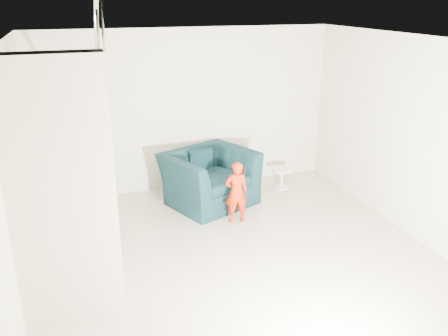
{
  "coord_description": "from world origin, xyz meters",
  "views": [
    {
      "loc": [
        -1.83,
        -4.83,
        3.16
      ],
      "look_at": [
        0.15,
        1.2,
        0.85
      ],
      "focal_mm": 38.0,
      "sensor_mm": 36.0,
      "label": 1
    }
  ],
  "objects_px": {
    "armchair": "(209,178)",
    "staircase": "(66,198)",
    "toddler": "(236,192)",
    "side_table": "(282,175)"
  },
  "relations": [
    {
      "from": "toddler",
      "to": "armchair",
      "type": "bearing_deg",
      "value": -71.6
    },
    {
      "from": "toddler",
      "to": "staircase",
      "type": "relative_size",
      "value": 0.26
    },
    {
      "from": "armchair",
      "to": "toddler",
      "type": "xyz_separation_m",
      "value": [
        0.18,
        -0.78,
        0.04
      ]
    },
    {
      "from": "armchair",
      "to": "staircase",
      "type": "relative_size",
      "value": 0.36
    },
    {
      "from": "toddler",
      "to": "side_table",
      "type": "height_order",
      "value": "toddler"
    },
    {
      "from": "side_table",
      "to": "staircase",
      "type": "height_order",
      "value": "staircase"
    },
    {
      "from": "armchair",
      "to": "staircase",
      "type": "height_order",
      "value": "staircase"
    },
    {
      "from": "armchair",
      "to": "toddler",
      "type": "distance_m",
      "value": 0.8
    },
    {
      "from": "armchair",
      "to": "toddler",
      "type": "relative_size",
      "value": 1.39
    },
    {
      "from": "armchair",
      "to": "side_table",
      "type": "xyz_separation_m",
      "value": [
        1.37,
        0.22,
        -0.19
      ]
    }
  ]
}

